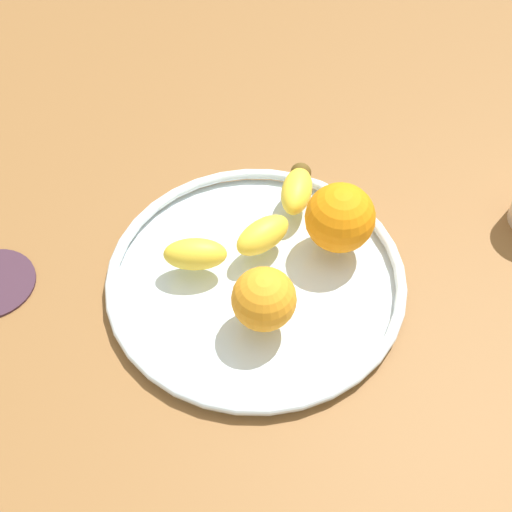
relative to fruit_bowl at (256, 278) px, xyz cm
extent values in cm
cube|color=brown|center=(0.00, 0.00, -2.92)|extent=(169.88, 169.88, 4.00)
cylinder|color=silver|center=(0.00, 0.00, -0.62)|extent=(30.85, 30.85, 0.60)
torus|color=silver|center=(0.00, 0.00, 0.28)|extent=(32.14, 32.14, 1.20)
ellipsoid|color=yellow|center=(-5.14, 4.03, 2.61)|extent=(7.59, 6.09, 3.45)
ellipsoid|color=yellow|center=(2.40, 3.12, 2.61)|extent=(7.35, 4.85, 3.45)
ellipsoid|color=yellow|center=(8.84, 7.17, 2.61)|extent=(6.90, 7.44, 3.45)
ellipsoid|color=brown|center=(10.72, 9.55, 2.61)|extent=(3.13, 3.07, 2.41)
sphere|color=orange|center=(-1.83, -5.30, 4.12)|extent=(6.48, 6.48, 6.48)
sphere|color=orange|center=(10.01, -0.45, 4.66)|extent=(7.56, 7.56, 7.56)
camera|label=1|loc=(-20.30, -39.87, 60.73)|focal=49.40mm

